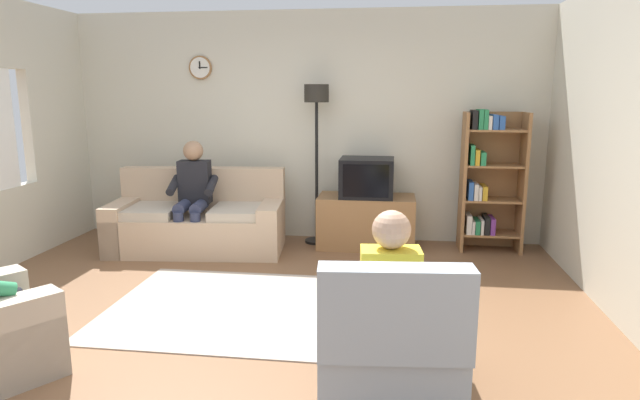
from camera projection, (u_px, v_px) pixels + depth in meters
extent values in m
plane|color=brown|center=(251.00, 323.00, 4.21)|extent=(12.00, 12.00, 0.00)
cube|color=beige|center=(305.00, 127.00, 6.53)|extent=(6.20, 0.12, 2.70)
cylinder|color=olive|center=(200.00, 68.00, 6.48)|extent=(0.28, 0.03, 0.28)
cylinder|color=white|center=(200.00, 68.00, 6.46)|extent=(0.24, 0.01, 0.24)
cube|color=black|center=(200.00, 65.00, 6.45)|extent=(0.02, 0.01, 0.09)
cube|color=black|center=(203.00, 68.00, 6.45)|extent=(0.11, 0.01, 0.01)
cube|color=beige|center=(57.00, 124.00, 6.35)|extent=(0.12, 1.10, 1.20)
cube|color=tan|center=(198.00, 233.00, 6.08)|extent=(1.97, 1.02, 0.42)
cube|color=tan|center=(204.00, 188.00, 6.35)|extent=(1.91, 0.38, 0.48)
cube|color=tan|center=(272.00, 227.00, 6.04)|extent=(0.30, 0.86, 0.56)
cube|color=tan|center=(124.00, 226.00, 6.10)|extent=(0.30, 0.86, 0.56)
cube|color=#BCAD99|center=(240.00, 211.00, 5.97)|extent=(0.66, 0.73, 0.10)
cube|color=#BCAD99|center=(151.00, 211.00, 6.00)|extent=(0.66, 0.73, 0.10)
cube|color=olive|center=(366.00, 221.00, 6.23)|extent=(1.10, 0.56, 0.59)
cube|color=black|center=(367.00, 214.00, 6.48)|extent=(1.10, 0.04, 0.03)
cube|color=black|center=(367.00, 178.00, 6.11)|extent=(0.60, 0.48, 0.44)
cube|color=black|center=(366.00, 181.00, 5.88)|extent=(0.50, 0.01, 0.36)
cube|color=olive|center=(463.00, 182.00, 6.05)|extent=(0.04, 0.36, 1.55)
cube|color=olive|center=(522.00, 183.00, 5.96)|extent=(0.04, 0.36, 1.55)
cube|color=olive|center=(490.00, 180.00, 6.17)|extent=(0.64, 0.02, 1.55)
cube|color=olive|center=(489.00, 233.00, 6.12)|extent=(0.60, 0.34, 0.02)
cube|color=silver|center=(468.00, 223.00, 6.11)|extent=(0.05, 0.28, 0.21)
cube|color=silver|center=(472.00, 226.00, 6.11)|extent=(0.03, 0.28, 0.15)
cube|color=#267F4C|center=(476.00, 226.00, 6.10)|extent=(0.05, 0.28, 0.15)
cube|color=silver|center=(481.00, 225.00, 6.10)|extent=(0.03, 0.28, 0.17)
cube|color=black|center=(486.00, 224.00, 6.09)|extent=(0.05, 0.28, 0.20)
cube|color=#72338C|center=(491.00, 225.00, 6.08)|extent=(0.05, 0.28, 0.18)
cube|color=olive|center=(491.00, 200.00, 6.04)|extent=(0.60, 0.34, 0.02)
cube|color=#2D59A5|center=(470.00, 190.00, 6.04)|extent=(0.05, 0.28, 0.20)
cube|color=silver|center=(475.00, 191.00, 6.03)|extent=(0.04, 0.28, 0.18)
cube|color=silver|center=(479.00, 192.00, 6.03)|extent=(0.03, 0.28, 0.15)
cube|color=gold|center=(483.00, 192.00, 6.02)|extent=(0.05, 0.28, 0.16)
cube|color=olive|center=(493.00, 165.00, 5.97)|extent=(0.60, 0.34, 0.02)
cube|color=#267F4C|center=(471.00, 154.00, 5.96)|extent=(0.04, 0.28, 0.22)
cube|color=gold|center=(476.00, 157.00, 5.96)|extent=(0.05, 0.28, 0.17)
cube|color=#267F4C|center=(482.00, 158.00, 5.95)|extent=(0.06, 0.28, 0.14)
cube|color=olive|center=(496.00, 130.00, 5.89)|extent=(0.60, 0.34, 0.02)
cube|color=black|center=(474.00, 120.00, 5.88)|extent=(0.05, 0.28, 0.20)
cube|color=#267F4C|center=(479.00, 119.00, 5.87)|extent=(0.05, 0.28, 0.21)
cube|color=#267F4C|center=(484.00, 119.00, 5.87)|extent=(0.05, 0.28, 0.21)
cube|color=silver|center=(488.00, 122.00, 5.87)|extent=(0.04, 0.28, 0.15)
cube|color=#2D59A5|center=(494.00, 122.00, 5.86)|extent=(0.06, 0.28, 0.16)
cube|color=#2D59A5|center=(500.00, 122.00, 5.85)|extent=(0.06, 0.28, 0.14)
cylinder|color=black|center=(317.00, 241.00, 6.47)|extent=(0.28, 0.28, 0.03)
cylinder|color=black|center=(317.00, 172.00, 6.30)|extent=(0.04, 0.04, 1.70)
cylinder|color=black|center=(317.00, 93.00, 6.12)|extent=(0.28, 0.28, 0.20)
cube|color=#9EADBC|center=(387.00, 359.00, 3.23)|extent=(0.87, 0.91, 0.40)
cube|color=#9EADBC|center=(395.00, 313.00, 2.78)|extent=(0.81, 0.25, 0.50)
cube|color=#9EADBC|center=(337.00, 344.00, 3.25)|extent=(0.27, 0.82, 0.56)
cube|color=#9EADBC|center=(438.00, 346.00, 3.22)|extent=(0.27, 0.82, 0.56)
cube|color=#AD9E8E|center=(243.00, 307.00, 4.50)|extent=(2.20, 1.70, 0.01)
cube|color=black|center=(195.00, 182.00, 6.02)|extent=(0.36, 0.23, 0.48)
sphere|color=#A37A5B|center=(193.00, 151.00, 5.94)|extent=(0.22, 0.22, 0.22)
cylinder|color=#2D334C|center=(199.00, 207.00, 5.88)|extent=(0.17, 0.39, 0.13)
cylinder|color=#2D334C|center=(183.00, 206.00, 5.89)|extent=(0.17, 0.39, 0.13)
cylinder|color=#2D334C|center=(196.00, 236.00, 5.75)|extent=(0.12, 0.12, 0.52)
cylinder|color=#2D334C|center=(179.00, 236.00, 5.76)|extent=(0.12, 0.12, 0.52)
cylinder|color=black|center=(212.00, 185.00, 5.92)|extent=(0.12, 0.34, 0.20)
cylinder|color=black|center=(174.00, 185.00, 5.94)|extent=(0.12, 0.34, 0.20)
cylinder|color=black|center=(0.00, 312.00, 3.37)|extent=(0.32, 0.39, 0.13)
cylinder|color=black|center=(25.00, 327.00, 3.67)|extent=(0.15, 0.15, 0.40)
cylinder|color=black|center=(36.00, 335.00, 3.55)|extent=(0.15, 0.15, 0.40)
cube|color=yellow|center=(390.00, 289.00, 3.09)|extent=(0.36, 0.23, 0.48)
sphere|color=tan|center=(391.00, 230.00, 3.03)|extent=(0.22, 0.22, 0.22)
cylinder|color=black|center=(372.00, 315.00, 3.33)|extent=(0.16, 0.39, 0.13)
cylinder|color=black|center=(401.00, 315.00, 3.32)|extent=(0.16, 0.39, 0.13)
cylinder|color=black|center=(370.00, 334.00, 3.56)|extent=(0.12, 0.12, 0.40)
cylinder|color=black|center=(397.00, 335.00, 3.55)|extent=(0.12, 0.12, 0.40)
cylinder|color=yellow|center=(353.00, 286.00, 3.20)|extent=(0.12, 0.34, 0.20)
cylinder|color=yellow|center=(424.00, 287.00, 3.18)|extent=(0.12, 0.34, 0.20)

